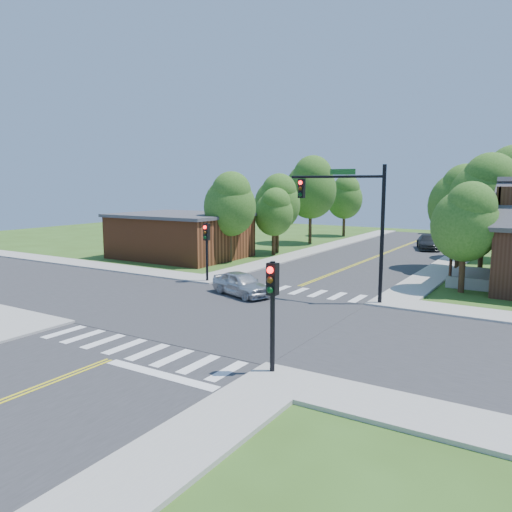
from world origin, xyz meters
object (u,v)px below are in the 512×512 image
Objects in this scene: signal_pole_nw at (206,241)px; car_dgrey at (428,243)px; signal_mast_ne at (351,210)px; signal_pole_se at (272,296)px; car_silver at (241,284)px.

signal_pole_nw reaches higher than car_dgrey.
signal_mast_ne reaches higher than signal_pole_nw.
signal_pole_se is at bearing -103.38° from car_dgrey.
signal_pole_nw reaches higher than car_silver.
car_dgrey is (-1.24, 23.53, -4.17)m from signal_mast_ne.
car_dgrey is (-2.93, 34.74, -1.98)m from signal_pole_se.
car_dgrey is (8.27, 23.54, -1.98)m from signal_pole_nw.
signal_mast_ne is 7.24m from car_silver.
signal_mast_ne is at bearing 0.07° from signal_pole_nw.
car_silver is 0.85× the size of car_dgrey.
signal_mast_ne is 1.89× the size of signal_pole_nw.
signal_pole_nw is (-11.20, 11.20, 0.00)m from signal_pole_se.
car_silver is at bearing -27.54° from signal_pole_nw.
signal_pole_nw is 0.75× the size of car_dgrey.
signal_pole_nw is 25.03m from car_dgrey.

